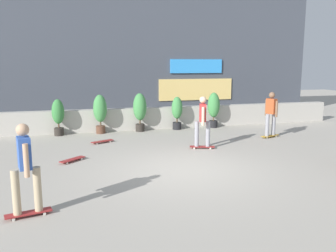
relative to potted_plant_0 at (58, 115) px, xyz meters
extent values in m
plane|color=#A8A093|center=(3.21, -5.55, -0.80)|extent=(48.00, 48.00, 0.00)
cube|color=#B2ADA3|center=(3.21, 0.45, -0.35)|extent=(18.00, 0.40, 0.90)
cube|color=#424751|center=(3.21, 4.45, 2.45)|extent=(20.00, 2.00, 6.50)
cube|color=#3399F2|center=(6.83, 3.41, 1.80)|extent=(2.80, 0.08, 0.70)
cube|color=#F2CC72|center=(6.83, 3.42, 0.60)|extent=(4.00, 0.06, 1.10)
cylinder|color=#2D2823|center=(0.00, 0.00, -0.65)|extent=(0.36, 0.36, 0.30)
cylinder|color=brown|center=(0.00, 0.00, -0.42)|extent=(0.06, 0.06, 0.15)
ellipsoid|color=#387F3D|center=(0.00, 0.00, 0.13)|extent=(0.46, 0.46, 0.95)
cylinder|color=brown|center=(1.58, 0.00, -0.65)|extent=(0.36, 0.36, 0.30)
cylinder|color=brown|center=(1.58, 0.00, -0.42)|extent=(0.06, 0.06, 0.15)
ellipsoid|color=#428C47|center=(1.58, 0.00, 0.19)|extent=(0.53, 0.53, 1.08)
cylinder|color=#2D2823|center=(3.17, 0.00, -0.65)|extent=(0.36, 0.36, 0.30)
cylinder|color=brown|center=(3.17, 0.00, -0.42)|extent=(0.06, 0.06, 0.15)
ellipsoid|color=#428C47|center=(3.17, 0.00, 0.20)|extent=(0.54, 0.54, 1.10)
cylinder|color=black|center=(4.74, 0.00, -0.65)|extent=(0.36, 0.36, 0.30)
cylinder|color=brown|center=(4.74, 0.00, -0.42)|extent=(0.06, 0.06, 0.15)
ellipsoid|color=#428C47|center=(4.74, 0.00, 0.11)|extent=(0.45, 0.45, 0.92)
cylinder|color=black|center=(6.39, 0.00, -0.65)|extent=(0.36, 0.36, 0.30)
cylinder|color=brown|center=(6.39, 0.00, -0.42)|extent=(0.06, 0.06, 0.15)
ellipsoid|color=#428C47|center=(6.39, 0.00, 0.18)|extent=(0.52, 0.52, 1.06)
cube|color=maroon|center=(-0.36, -7.49, -0.73)|extent=(0.82, 0.37, 0.02)
cylinder|color=silver|center=(-0.12, -7.35, -0.77)|extent=(0.06, 0.04, 0.06)
cylinder|color=silver|center=(-0.09, -7.51, -0.77)|extent=(0.06, 0.04, 0.06)
cylinder|color=silver|center=(-0.63, -7.47, -0.77)|extent=(0.06, 0.04, 0.06)
cylinder|color=silver|center=(-0.60, -7.62, -0.77)|extent=(0.06, 0.04, 0.06)
cylinder|color=tan|center=(-0.18, -7.45, -0.31)|extent=(0.14, 0.14, 0.82)
cylinder|color=tan|center=(-0.53, -7.53, -0.31)|extent=(0.14, 0.14, 0.82)
cube|color=#3359B2|center=(-0.36, -7.49, 0.38)|extent=(0.27, 0.39, 0.56)
sphere|color=tan|center=(-0.36, -7.49, 0.79)|extent=(0.22, 0.22, 0.22)
cylinder|color=tan|center=(-0.41, -7.26, 0.30)|extent=(0.09, 0.09, 0.58)
cylinder|color=tan|center=(-0.31, -7.72, 0.30)|extent=(0.09, 0.09, 0.58)
cube|color=#BF8C26|center=(7.59, -2.54, -0.73)|extent=(0.82, 0.45, 0.02)
cylinder|color=silver|center=(7.38, -2.70, -0.77)|extent=(0.06, 0.05, 0.06)
cylinder|color=silver|center=(7.32, -2.55, -0.77)|extent=(0.06, 0.05, 0.06)
cylinder|color=silver|center=(7.87, -2.53, -0.77)|extent=(0.06, 0.05, 0.06)
cylinder|color=silver|center=(7.81, -2.38, -0.77)|extent=(0.06, 0.05, 0.06)
cylinder|color=gray|center=(7.42, -2.60, -0.31)|extent=(0.14, 0.14, 0.82)
cylinder|color=gray|center=(7.76, -2.48, -0.31)|extent=(0.14, 0.14, 0.82)
cube|color=#B24C26|center=(7.59, -2.54, 0.38)|extent=(0.31, 0.41, 0.56)
sphere|color=brown|center=(7.59, -2.54, 0.79)|extent=(0.22, 0.22, 0.22)
cylinder|color=brown|center=(7.67, -2.76, 0.30)|extent=(0.09, 0.09, 0.58)
cylinder|color=brown|center=(7.52, -2.32, 0.30)|extent=(0.09, 0.09, 0.58)
cube|color=maroon|center=(4.52, -3.49, -0.73)|extent=(0.82, 0.44, 0.02)
cylinder|color=silver|center=(4.79, -3.50, -0.77)|extent=(0.06, 0.05, 0.06)
cylinder|color=silver|center=(4.74, -3.65, -0.77)|extent=(0.06, 0.05, 0.06)
cylinder|color=silver|center=(4.30, -3.34, -0.77)|extent=(0.06, 0.05, 0.06)
cylinder|color=silver|center=(4.25, -3.49, -0.77)|extent=(0.06, 0.05, 0.06)
cylinder|color=gray|center=(4.69, -3.55, -0.31)|extent=(0.14, 0.14, 0.82)
cylinder|color=gray|center=(4.35, -3.44, -0.31)|extent=(0.14, 0.14, 0.82)
cube|color=red|center=(4.52, -3.49, 0.38)|extent=(0.30, 0.40, 0.56)
sphere|color=beige|center=(4.52, -3.49, 0.79)|extent=(0.22, 0.22, 0.22)
cylinder|color=beige|center=(4.59, -3.27, 0.30)|extent=(0.09, 0.09, 0.58)
cylinder|color=beige|center=(4.45, -3.72, 0.30)|extent=(0.09, 0.09, 0.58)
cube|color=maroon|center=(0.45, -3.96, -0.73)|extent=(0.74, 0.67, 0.02)
cylinder|color=silver|center=(0.30, -4.19, -0.77)|extent=(0.06, 0.06, 0.06)
cylinder|color=silver|center=(0.20, -4.07, -0.77)|extent=(0.06, 0.06, 0.06)
cylinder|color=silver|center=(0.70, -3.86, -0.77)|extent=(0.06, 0.06, 0.06)
cylinder|color=silver|center=(0.59, -3.73, -0.77)|extent=(0.06, 0.06, 0.06)
cube|color=maroon|center=(1.48, -1.80, -0.73)|extent=(0.81, 0.51, 0.02)
cylinder|color=silver|center=(1.68, -1.62, -0.77)|extent=(0.06, 0.05, 0.06)
cylinder|color=silver|center=(1.75, -1.76, -0.77)|extent=(0.06, 0.05, 0.06)
cylinder|color=silver|center=(1.21, -1.83, -0.77)|extent=(0.06, 0.05, 0.06)
cylinder|color=silver|center=(1.27, -1.98, -0.77)|extent=(0.06, 0.05, 0.06)
camera|label=1|loc=(0.44, -13.89, 1.90)|focal=37.59mm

